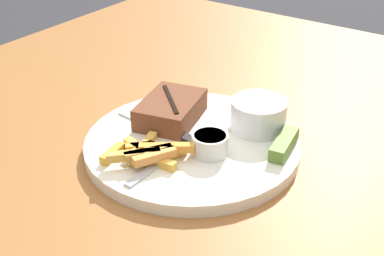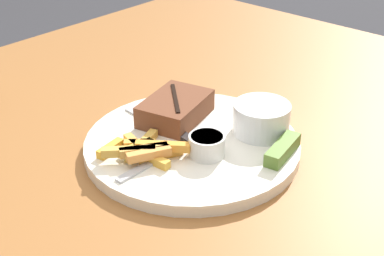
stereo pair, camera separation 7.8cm
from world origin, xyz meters
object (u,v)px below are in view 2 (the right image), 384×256
(coleslaw_cup, at_px, (261,117))
(dipping_sauce_cup, at_px, (207,144))
(pickle_spear, at_px, (283,150))
(knife_utensil, at_px, (169,129))
(dinner_plate, at_px, (192,145))
(steak_portion, at_px, (175,109))
(fork_utensil, at_px, (150,162))

(coleslaw_cup, bearing_deg, dipping_sauce_cup, 169.07)
(pickle_spear, distance_m, knife_utensil, 0.18)
(dinner_plate, relative_size, knife_utensil, 1.92)
(steak_portion, relative_size, knife_utensil, 0.80)
(coleslaw_cup, height_order, fork_utensil, coleslaw_cup)
(pickle_spear, relative_size, fork_utensil, 0.62)
(coleslaw_cup, relative_size, dipping_sauce_cup, 1.66)
(fork_utensil, bearing_deg, dipping_sauce_cup, -31.84)
(coleslaw_cup, bearing_deg, fork_utensil, 159.54)
(dipping_sauce_cup, distance_m, fork_utensil, 0.08)
(coleslaw_cup, distance_m, fork_utensil, 0.18)
(dinner_plate, xyz_separation_m, steak_portion, (0.03, 0.06, 0.03))
(steak_portion, height_order, fork_utensil, steak_portion)
(dipping_sauce_cup, xyz_separation_m, fork_utensil, (-0.07, 0.04, -0.02))
(dinner_plate, xyz_separation_m, knife_utensil, (-0.00, 0.04, 0.01))
(steak_portion, xyz_separation_m, pickle_spear, (0.02, -0.19, -0.01))
(dinner_plate, distance_m, fork_utensil, 0.09)
(pickle_spear, height_order, knife_utensil, pickle_spear)
(dinner_plate, relative_size, pickle_spear, 3.85)
(pickle_spear, bearing_deg, dipping_sauce_cup, 130.01)
(dipping_sauce_cup, height_order, fork_utensil, dipping_sauce_cup)
(coleslaw_cup, xyz_separation_m, dipping_sauce_cup, (-0.10, 0.02, -0.01))
(coleslaw_cup, xyz_separation_m, pickle_spear, (-0.03, -0.06, -0.02))
(dipping_sauce_cup, bearing_deg, steak_portion, 65.32)
(steak_portion, height_order, pickle_spear, steak_portion)
(dipping_sauce_cup, bearing_deg, dinner_plate, 68.60)
(dinner_plate, xyz_separation_m, pickle_spear, (0.05, -0.12, 0.02))
(steak_portion, height_order, coleslaw_cup, coleslaw_cup)
(steak_portion, distance_m, fork_utensil, 0.13)
(pickle_spear, xyz_separation_m, fork_utensil, (-0.14, 0.13, -0.01))
(pickle_spear, relative_size, knife_utensil, 0.50)
(steak_portion, relative_size, pickle_spear, 1.60)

